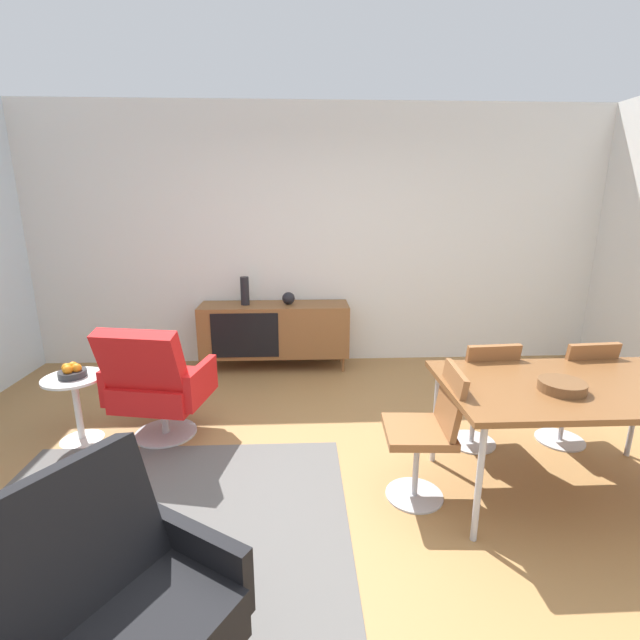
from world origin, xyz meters
TOP-DOWN VIEW (x-y plane):
  - ground_plane at (0.00, 0.00)m, footprint 8.32×8.32m
  - wall_back at (0.00, 2.60)m, footprint 6.80×0.12m
  - sideboard at (-0.50, 2.30)m, footprint 1.60×0.45m
  - vase_cobalt at (-0.34, 2.30)m, footprint 0.14×0.14m
  - vase_sculptural_dark at (-0.81, 2.30)m, footprint 0.09×0.09m
  - dining_table at (1.43, -0.02)m, footprint 1.60×0.90m
  - wooden_bowl_on_table at (1.28, -0.11)m, footprint 0.26×0.26m
  - dining_chair_back_left at (1.09, 0.54)m, footprint 0.43×0.45m
  - dining_chair_back_right at (1.79, 0.54)m, footprint 0.43×0.45m
  - dining_chair_near_window at (0.55, -0.02)m, footprint 0.45×0.42m
  - lounge_chair_red at (-1.32, 0.78)m, footprint 0.80×0.76m
  - armchair_black_shell at (-0.87, -1.22)m, footprint 0.88×0.89m
  - side_table_round at (-1.94, 0.79)m, footprint 0.44×0.44m
  - fruit_bowl at (-1.94, 0.79)m, footprint 0.20×0.20m
  - area_rug at (-1.06, -0.21)m, footprint 2.20×1.70m

SIDE VIEW (x-z plane):
  - ground_plane at x=0.00m, z-range 0.00..0.00m
  - area_rug at x=-1.06m, z-range 0.00..0.01m
  - side_table_round at x=-1.94m, z-range 0.06..0.58m
  - sideboard at x=-0.50m, z-range 0.08..0.80m
  - lounge_chair_red at x=-1.32m, z-range -0.01..0.94m
  - armchair_black_shell at x=-0.87m, z-range -0.01..0.94m
  - dining_chair_back_left at x=1.09m, z-range 0.04..0.90m
  - dining_chair_back_right at x=1.79m, z-range 0.04..0.90m
  - dining_chair_near_window at x=0.55m, z-range 0.04..0.90m
  - fruit_bowl at x=-1.94m, z-range 0.51..0.62m
  - dining_table at x=1.43m, z-range 0.33..1.07m
  - wooden_bowl_on_table at x=1.28m, z-range 0.74..0.80m
  - vase_cobalt at x=-0.34m, z-range 0.72..0.85m
  - vase_sculptural_dark at x=-0.81m, z-range 0.72..1.02m
  - wall_back at x=0.00m, z-range 0.00..2.80m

